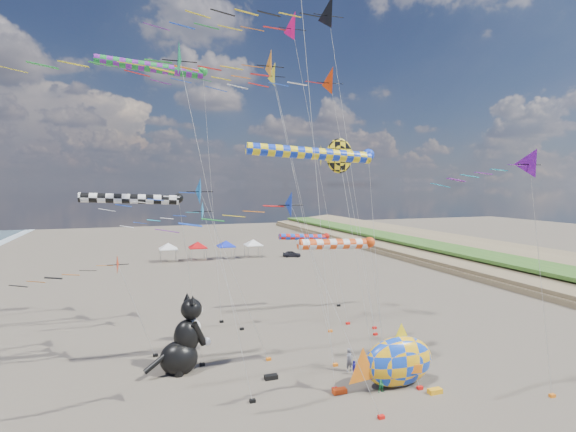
# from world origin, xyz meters

# --- Properties ---
(delta_kite_1) EXTENTS (16.27, 2.88, 28.48)m
(delta_kite_1) POSITION_xyz_m (1.99, 18.88, 26.78)
(delta_kite_1) COLOR #EF0D64
(delta_kite_1) RESTS_ON ground
(delta_kite_2) EXTENTS (11.84, 2.15, 21.34)m
(delta_kite_2) POSITION_xyz_m (-9.61, 7.05, 19.92)
(delta_kite_2) COLOR #167D47
(delta_kite_2) RESTS_ON ground
(delta_kite_3) EXTENTS (12.42, 2.20, 22.53)m
(delta_kite_3) POSITION_xyz_m (-2.72, 10.37, 21.09)
(delta_kite_3) COLOR orange
(delta_kite_3) RESTS_ON ground
(delta_kite_4) EXTENTS (13.68, 2.30, 23.60)m
(delta_kite_4) POSITION_xyz_m (-0.61, 17.41, 22.12)
(delta_kite_4) COLOR yellow
(delta_kite_4) RESTS_ON ground
(delta_kite_5) EXTENTS (10.02, 2.05, 13.83)m
(delta_kite_5) POSITION_xyz_m (-6.84, 13.00, 12.51)
(delta_kite_5) COLOR #1A81E3
(delta_kite_5) RESTS_ON ground
(delta_kite_6) EXTENTS (13.89, 2.73, 23.48)m
(delta_kite_6) POSITION_xyz_m (4.50, 16.88, 21.85)
(delta_kite_6) COLOR red
(delta_kite_6) RESTS_ON ground
(delta_kite_7) EXTENTS (10.84, 1.61, 12.99)m
(delta_kite_7) POSITION_xyz_m (-4.34, 2.81, 11.74)
(delta_kite_7) COLOR #1230B6
(delta_kite_7) RESTS_ON ground
(delta_kite_8) EXTENTS (8.73, 1.99, 11.93)m
(delta_kite_8) POSITION_xyz_m (-5.62, 20.61, 10.61)
(delta_kite_8) COLOR #1F94E2
(delta_kite_8) RESTS_ON ground
(delta_kite_9) EXTENTS (10.00, 1.87, 15.36)m
(delta_kite_9) POSITION_xyz_m (8.11, 1.55, 14.07)
(delta_kite_9) COLOR #661292
(delta_kite_9) RESTS_ON ground
(delta_kite_10) EXTENTS (9.45, 1.71, 8.16)m
(delta_kite_10) POSITION_xyz_m (-14.31, 16.60, 6.90)
(delta_kite_10) COLOR red
(delta_kite_10) RESTS_ON ground
(delta_kite_11) EXTENTS (14.36, 2.96, 28.53)m
(delta_kite_11) POSITION_xyz_m (4.04, 15.33, 26.81)
(delta_kite_11) COLOR black
(delta_kite_11) RESTS_ON ground
(windsock_0) EXTENTS (10.53, 0.85, 15.76)m
(windsock_0) POSITION_xyz_m (0.23, 9.83, 15.28)
(windsock_0) COLOR blue
(windsock_0) RESTS_ON ground
(windsock_1) EXTENTS (6.97, 0.66, 8.08)m
(windsock_1) POSITION_xyz_m (5.48, 24.89, 7.69)
(windsock_1) COLOR red
(windsock_1) RESTS_ON ground
(windsock_2) EXTENTS (8.09, 0.69, 12.61)m
(windsock_2) POSITION_xyz_m (-11.48, 13.64, 12.18)
(windsock_2) COLOR black
(windsock_2) RESTS_ON ground
(windsock_3) EXTENTS (10.81, 0.93, 23.99)m
(windsock_3) POSITION_xyz_m (-9.44, 23.39, 23.45)
(windsock_3) COLOR #1A9032
(windsock_3) RESTS_ON ground
(windsock_4) EXTENTS (7.08, 0.76, 9.54)m
(windsock_4) POSITION_xyz_m (1.72, 9.16, 9.10)
(windsock_4) COLOR #EA4710
(windsock_4) RESTS_ON ground
(angelfish_kite) EXTENTS (3.74, 3.02, 16.71)m
(angelfish_kite) POSITION_xyz_m (2.98, 12.36, 15.26)
(angelfish_kite) COLOR yellow
(angelfish_kite) RESTS_ON ground
(cat_inflatable) EXTENTS (4.48, 3.21, 5.46)m
(cat_inflatable) POSITION_xyz_m (-8.55, 13.07, 2.73)
(cat_inflatable) COLOR black
(cat_inflatable) RESTS_ON ground
(fish_inflatable) EXTENTS (6.75, 2.73, 4.23)m
(fish_inflatable) POSITION_xyz_m (4.52, 6.18, 1.61)
(fish_inflatable) COLOR blue
(fish_inflatable) RESTS_ON ground
(person_adult) EXTENTS (0.68, 0.53, 1.65)m
(person_adult) POSITION_xyz_m (2.58, 9.22, 0.82)
(person_adult) COLOR slate
(person_adult) RESTS_ON ground
(child_green) EXTENTS (0.62, 0.51, 1.16)m
(child_green) POSITION_xyz_m (3.06, 5.62, 0.58)
(child_green) COLOR #1F793E
(child_green) RESTS_ON ground
(child_blue) EXTENTS (0.58, 0.58, 0.99)m
(child_blue) POSITION_xyz_m (2.62, 8.63, 0.49)
(child_blue) COLOR #2723B8
(child_blue) RESTS_ON ground
(kite_bag_0) EXTENTS (0.90, 0.44, 0.30)m
(kite_bag_0) POSITION_xyz_m (6.14, 4.39, 0.15)
(kite_bag_0) COLOR #F3A514
(kite_bag_0) RESTS_ON ground
(kite_bag_1) EXTENTS (0.90, 0.44, 0.30)m
(kite_bag_1) POSITION_xyz_m (0.43, 6.39, 0.15)
(kite_bag_1) COLOR red
(kite_bag_1) RESTS_ON ground
(kite_bag_2) EXTENTS (0.90, 0.44, 0.30)m
(kite_bag_2) POSITION_xyz_m (-3.06, 9.81, 0.15)
(kite_bag_2) COLOR black
(kite_bag_2) RESTS_ON ground
(tent_row) EXTENTS (19.20, 4.20, 3.80)m
(tent_row) POSITION_xyz_m (1.50, 60.00, 3.15)
(tent_row) COLOR white
(tent_row) RESTS_ON ground
(parked_car) EXTENTS (3.58, 2.33, 1.13)m
(parked_car) POSITION_xyz_m (15.73, 58.00, 0.57)
(parked_car) COLOR #26262D
(parked_car) RESTS_ON ground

